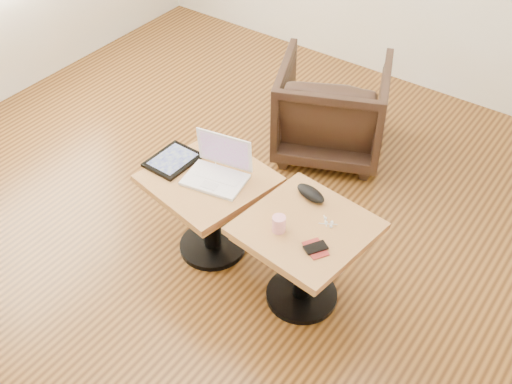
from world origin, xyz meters
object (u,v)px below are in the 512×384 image
Objects in this scene: side_table_left at (210,196)px; armchair at (332,108)px; laptop at (218,170)px; striped_cup at (279,224)px; side_table_right at (305,245)px.

armchair is (0.05, 1.19, -0.07)m from side_table_left.
striped_cup is at bearing -27.85° from laptop.
side_table_left is at bearing 167.43° from striped_cup.
side_table_right is 1.85× the size of laptop.
laptop is (-0.56, 0.04, 0.17)m from side_table_right.
laptop is 0.49× the size of armchair.
laptop is at bearing 66.23° from armchair.
striped_cup is (-0.09, -0.10, 0.17)m from side_table_right.
striped_cup is 1.41m from armchair.
striped_cup reaches higher than side_table_left.
side_table_left is 0.60m from side_table_right.
striped_cup is 0.12× the size of armchair.
side_table_right is at bearing -15.11° from laptop.
side_table_left is 0.95× the size of armchair.
side_table_left is 0.18m from laptop.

